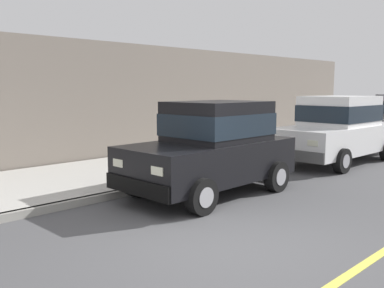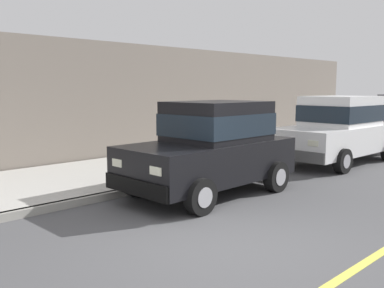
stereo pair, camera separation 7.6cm
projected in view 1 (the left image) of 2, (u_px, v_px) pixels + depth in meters
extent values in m
plane|color=#4C4C4F|center=(229.00, 244.00, 5.83)|extent=(80.00, 80.00, 0.00)
cube|color=gray|center=(103.00, 197.00, 8.10)|extent=(0.16, 64.00, 0.14)
cube|color=#B7B5AD|center=(59.00, 182.00, 9.38)|extent=(3.60, 64.00, 0.14)
cube|color=#E0D64C|center=(338.00, 282.00, 4.69)|extent=(0.12, 57.60, 0.01)
cube|color=black|center=(209.00, 160.00, 8.52)|extent=(1.83, 3.75, 0.76)
cube|color=black|center=(218.00, 121.00, 8.60)|extent=(1.57, 1.94, 0.80)
cube|color=#19232D|center=(218.00, 124.00, 8.61)|extent=(1.60, 1.98, 0.44)
cube|color=black|center=(139.00, 187.00, 7.28)|extent=(1.69, 0.25, 0.28)
cube|color=black|center=(261.00, 161.00, 9.83)|extent=(1.69, 0.25, 0.28)
cylinder|color=black|center=(202.00, 196.00, 7.16)|extent=(0.24, 0.65, 0.64)
cylinder|color=#9E9EA3|center=(202.00, 196.00, 7.16)|extent=(0.25, 0.36, 0.35)
cylinder|color=black|center=(138.00, 181.00, 8.35)|extent=(0.24, 0.65, 0.64)
cylinder|color=#9E9EA3|center=(138.00, 181.00, 8.35)|extent=(0.25, 0.36, 0.35)
cylinder|color=black|center=(277.00, 176.00, 8.79)|extent=(0.24, 0.65, 0.64)
cylinder|color=#9E9EA3|center=(277.00, 176.00, 8.79)|extent=(0.25, 0.36, 0.35)
cylinder|color=black|center=(214.00, 166.00, 9.98)|extent=(0.24, 0.65, 0.64)
cylinder|color=#9E9EA3|center=(214.00, 166.00, 9.98)|extent=(0.25, 0.36, 0.35)
cube|color=#EAEACC|center=(158.00, 171.00, 6.84)|extent=(0.28, 0.09, 0.14)
cube|color=#EAEACC|center=(119.00, 163.00, 7.58)|extent=(0.28, 0.09, 0.14)
cube|color=white|center=(337.00, 138.00, 12.23)|extent=(1.86, 4.52, 0.76)
cube|color=white|center=(340.00, 111.00, 12.20)|extent=(1.61, 2.12, 0.84)
cube|color=#19232D|center=(340.00, 113.00, 12.20)|extent=(1.65, 2.16, 0.46)
cube|color=#505050|center=(294.00, 155.00, 10.77)|extent=(1.77, 0.22, 0.28)
cube|color=#505050|center=(370.00, 140.00, 13.76)|extent=(1.77, 0.22, 0.28)
cylinder|color=black|center=(342.00, 161.00, 10.69)|extent=(0.23, 0.64, 0.64)
cylinder|color=#9E9EA3|center=(342.00, 161.00, 10.69)|extent=(0.24, 0.36, 0.35)
cylinder|color=black|center=(282.00, 153.00, 11.98)|extent=(0.23, 0.64, 0.64)
cylinder|color=#9E9EA3|center=(282.00, 153.00, 11.98)|extent=(0.24, 0.36, 0.35)
cylinder|color=black|center=(332.00, 144.00, 13.88)|extent=(0.23, 0.64, 0.64)
cylinder|color=#9E9EA3|center=(332.00, 144.00, 13.88)|extent=(0.24, 0.36, 0.35)
cube|color=#EAEACC|center=(313.00, 143.00, 10.30)|extent=(0.28, 0.08, 0.14)
cube|color=#EAEACC|center=(275.00, 139.00, 11.10)|extent=(0.28, 0.08, 0.14)
cube|color=#252527|center=(380.00, 137.00, 14.60)|extent=(1.77, 0.23, 0.28)
cylinder|color=black|center=(365.00, 137.00, 15.82)|extent=(0.23, 0.64, 0.64)
cylinder|color=#9E9EA3|center=(365.00, 137.00, 15.82)|extent=(0.25, 0.36, 0.35)
cube|color=#EAEACC|center=(365.00, 126.00, 14.94)|extent=(0.28, 0.09, 0.14)
ellipsoid|color=white|center=(174.00, 150.00, 11.95)|extent=(0.46, 0.25, 0.20)
cylinder|color=white|center=(178.00, 157.00, 11.91)|extent=(0.05, 0.05, 0.18)
cylinder|color=white|center=(175.00, 157.00, 11.83)|extent=(0.05, 0.05, 0.18)
cylinder|color=white|center=(173.00, 155.00, 12.12)|extent=(0.05, 0.05, 0.18)
cylinder|color=white|center=(169.00, 156.00, 12.05)|extent=(0.05, 0.05, 0.18)
sphere|color=white|center=(180.00, 148.00, 11.71)|extent=(0.17, 0.17, 0.17)
ellipsoid|color=gray|center=(181.00, 149.00, 11.64)|extent=(0.12, 0.08, 0.06)
cone|color=white|center=(181.00, 144.00, 11.74)|extent=(0.06, 0.06, 0.07)
cone|color=white|center=(178.00, 145.00, 11.68)|extent=(0.06, 0.06, 0.07)
cylinder|color=white|center=(168.00, 146.00, 12.15)|extent=(0.12, 0.05, 0.13)
cube|color=slate|center=(188.00, 100.00, 14.79)|extent=(0.50, 20.00, 3.48)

